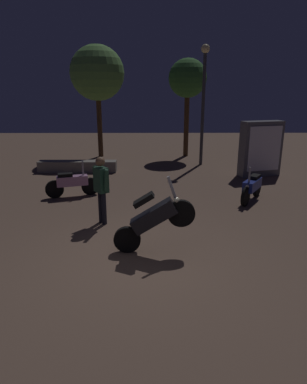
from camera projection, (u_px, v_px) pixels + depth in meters
ground_plane at (142, 261)px, 6.60m from camera, size 40.00×40.00×0.00m
motorcycle_black_foreground at (154, 219)px, 6.74m from camera, size 1.66×0.32×1.63m
motorcycle_blue_parked_left at (252, 187)px, 10.02m from camera, size 1.01×1.44×1.11m
motorcycle_pink_parked_right at (72, 183)px, 10.44m from camera, size 1.62×0.58×1.11m
person_rider_beside at (101, 184)px, 8.17m from camera, size 0.48×0.58×1.70m
streetlamp_near at (204, 91)px, 14.10m from camera, size 0.36×0.36×5.00m
tree_left_bg at (188, 79)px, 15.85m from camera, size 1.82×1.82×4.65m
tree_center_bg at (97, 74)px, 15.65m from camera, size 2.54×2.54×5.23m
kiosk_billboard at (261, 149)px, 12.79m from camera, size 1.68×0.91×2.10m
planter_wall_low at (78, 166)px, 13.63m from camera, size 3.16×0.50×0.45m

